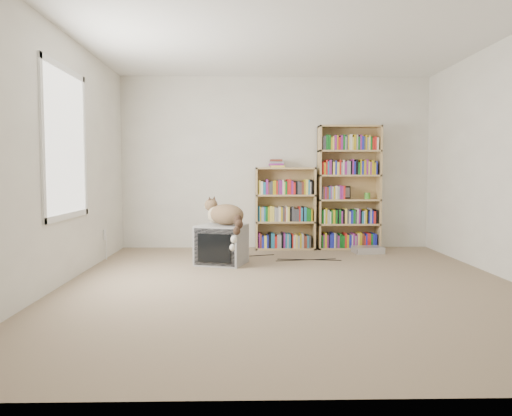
{
  "coord_description": "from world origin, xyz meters",
  "views": [
    {
      "loc": [
        -0.45,
        -4.84,
        1.1
      ],
      "look_at": [
        -0.32,
        1.0,
        0.69
      ],
      "focal_mm": 35.0,
      "sensor_mm": 36.0,
      "label": 1
    }
  ],
  "objects_px": {
    "crt_tv": "(222,245)",
    "bookcase_short": "(285,212)",
    "cat": "(227,218)",
    "dvd_player": "(368,250)",
    "bookcase_tall": "(349,191)"
  },
  "relations": [
    {
      "from": "crt_tv",
      "to": "bookcase_short",
      "type": "height_order",
      "value": "bookcase_short"
    },
    {
      "from": "cat",
      "to": "crt_tv",
      "type": "bearing_deg",
      "value": 175.52
    },
    {
      "from": "cat",
      "to": "dvd_player",
      "type": "relative_size",
      "value": 1.9
    },
    {
      "from": "cat",
      "to": "dvd_player",
      "type": "xyz_separation_m",
      "value": [
        1.9,
        0.84,
        -0.52
      ]
    },
    {
      "from": "dvd_player",
      "to": "cat",
      "type": "bearing_deg",
      "value": -162.63
    },
    {
      "from": "cat",
      "to": "bookcase_short",
      "type": "distance_m",
      "value": 1.49
    },
    {
      "from": "bookcase_tall",
      "to": "bookcase_short",
      "type": "distance_m",
      "value": 0.97
    },
    {
      "from": "cat",
      "to": "dvd_player",
      "type": "height_order",
      "value": "cat"
    },
    {
      "from": "crt_tv",
      "to": "dvd_player",
      "type": "relative_size",
      "value": 1.71
    },
    {
      "from": "cat",
      "to": "bookcase_tall",
      "type": "xyz_separation_m",
      "value": [
        1.72,
        1.26,
        0.28
      ]
    },
    {
      "from": "cat",
      "to": "bookcase_tall",
      "type": "relative_size",
      "value": 0.42
    },
    {
      "from": "crt_tv",
      "to": "bookcase_tall",
      "type": "bearing_deg",
      "value": 51.44
    },
    {
      "from": "cat",
      "to": "bookcase_tall",
      "type": "bearing_deg",
      "value": 70.12
    },
    {
      "from": "bookcase_short",
      "to": "dvd_player",
      "type": "bearing_deg",
      "value": -21.16
    },
    {
      "from": "crt_tv",
      "to": "bookcase_short",
      "type": "relative_size",
      "value": 0.57
    }
  ]
}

